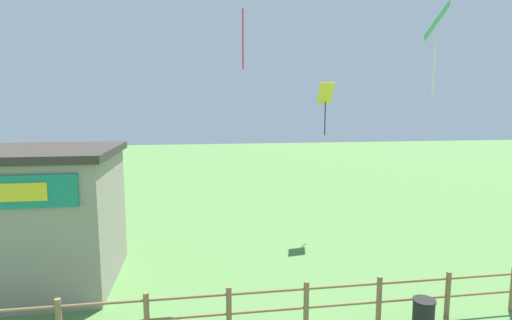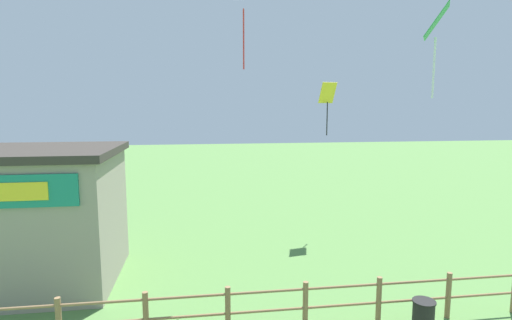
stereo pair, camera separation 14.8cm
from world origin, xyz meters
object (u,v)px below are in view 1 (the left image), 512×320
Objects in this scene: kite_green_diamond at (436,33)px; trash_bin at (423,316)px; seaside_building at (14,217)px; kite_yellow_diamond at (325,98)px.

trash_bin is at bearing -29.27° from kite_green_diamond.
kite_green_diamond is (11.34, -4.58, 5.20)m from seaside_building.
trash_bin is 0.41× the size of kite_green_diamond.
seaside_building is 7.32× the size of trash_bin.
seaside_building is 2.69× the size of kite_yellow_diamond.
kite_yellow_diamond is 8.87m from kite_green_diamond.
seaside_building is 12.99m from kite_yellow_diamond.
seaside_building is at bearing 158.03° from kite_green_diamond.
trash_bin is at bearing -22.03° from seaside_building.
kite_green_diamond is at bearing 150.73° from trash_bin.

